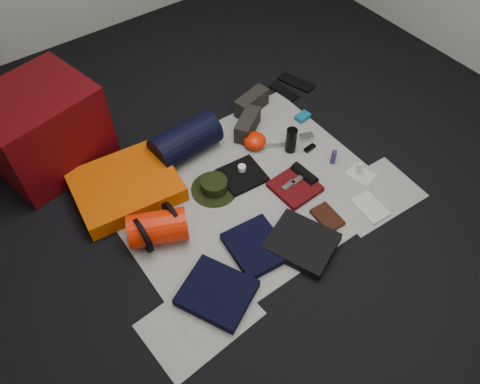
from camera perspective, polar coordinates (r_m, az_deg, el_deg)
floor at (r=2.99m, az=0.58°, el=-0.18°), size 4.50×4.50×0.02m
newspaper_mat at (r=2.98m, az=0.58°, el=-0.02°), size 1.60×1.30×0.01m
newspaper_sheet_front_left at (r=2.55m, az=-4.91°, el=-15.24°), size 0.61×0.44×0.00m
newspaper_sheet_front_right at (r=3.09m, az=15.96°, el=-0.32°), size 0.60×0.43×0.00m
red_cabinet at (r=3.23m, az=-22.87°, el=7.06°), size 0.77×0.68×0.56m
sleeping_pad at (r=3.02m, az=-13.73°, el=0.69°), size 0.68×0.58×0.11m
stuff_sack at (r=2.74m, az=-9.97°, el=-4.31°), size 0.39×0.32×0.20m
sack_strap_left at (r=2.71m, az=-11.82°, el=-5.20°), size 0.02×0.22×0.22m
sack_strap_right at (r=2.75m, az=-8.21°, el=-3.21°), size 0.02×0.22×0.22m
navy_duffel at (r=3.14m, az=-6.65°, el=6.26°), size 0.47×0.27×0.24m
boonie_brim at (r=3.00m, az=-3.13°, el=0.38°), size 0.35×0.35×0.01m
boonie_crown at (r=2.96m, az=-3.17°, el=0.89°), size 0.17×0.17×0.08m
hiking_boot_left at (r=3.31m, az=0.92°, el=8.20°), size 0.29×0.24×0.14m
hiking_boot_right at (r=3.48m, az=1.42°, el=10.83°), size 0.30×0.17×0.14m
flip_flop_left at (r=3.70m, az=5.36°, el=12.11°), size 0.12×0.26×0.01m
flip_flop_right at (r=3.80m, az=6.87°, el=13.10°), size 0.19×0.31×0.02m
trousers_navy_a at (r=2.57m, az=-2.82°, el=-12.16°), size 0.45×0.47×0.06m
trousers_navy_b at (r=2.71m, az=1.98°, el=-6.67°), size 0.33×0.36×0.05m
trousers_charcoal at (r=2.75m, az=7.53°, el=-6.18°), size 0.44×0.46×0.06m
black_tshirt at (r=3.05m, az=0.26°, el=2.05°), size 0.29×0.27×0.03m
red_shirt at (r=3.01m, az=6.72°, el=0.64°), size 0.28×0.28×0.04m
orange_stuff_sack at (r=3.22m, az=1.83°, el=6.27°), size 0.19×0.19×0.10m
first_aid_pouch at (r=3.28m, az=3.70°, el=6.50°), size 0.22×0.21×0.05m
water_bottle at (r=3.18m, az=6.26°, el=6.29°), size 0.09×0.09×0.19m
speaker at (r=3.06m, az=7.87°, el=2.14°), size 0.09×0.19×0.07m
compact_camera at (r=3.32m, az=8.08°, el=6.59°), size 0.11×0.09×0.04m
cyan_case at (r=3.47m, az=7.65°, el=9.07°), size 0.12×0.08×0.03m
toiletry_purple at (r=3.17m, az=11.32°, el=4.20°), size 0.04×0.04×0.10m
toiletry_clear at (r=3.14m, az=14.28°, el=2.78°), size 0.04×0.04×0.09m
paperback_book at (r=2.89m, az=10.59°, el=-3.05°), size 0.14×0.20×0.03m
map_booklet at (r=3.01m, az=15.60°, el=-1.80°), size 0.16×0.23×0.01m
map_printout at (r=3.17m, az=14.53°, el=2.11°), size 0.17×0.20×0.01m
sunglasses at (r=3.26m, az=8.50°, el=5.31°), size 0.09×0.04×0.02m
key_cluster at (r=2.54m, az=-2.47°, el=-14.89°), size 0.08×0.08×0.01m
tape_roll at (r=3.05m, az=0.23°, el=2.94°), size 0.05×0.05×0.03m
energy_bar_a at (r=2.98m, az=5.93°, el=0.83°), size 0.10×0.05×0.01m
energy_bar_b at (r=3.02m, az=7.09°, el=1.52°), size 0.10×0.05×0.01m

